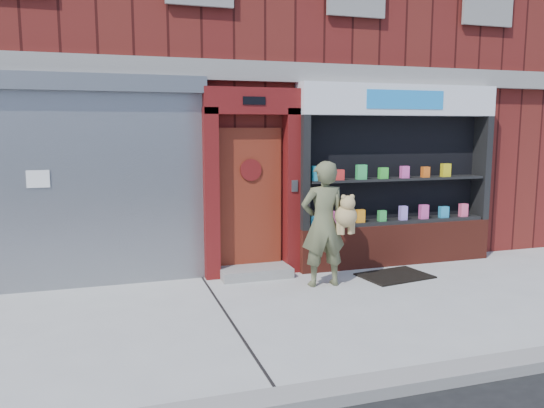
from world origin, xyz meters
name	(u,v)px	position (x,y,z in m)	size (l,w,h in m)	color
ground	(346,306)	(0.00, 0.00, 0.00)	(80.00, 80.00, 0.00)	#9E9E99
curb	(448,375)	(0.00, -2.15, 0.06)	(60.00, 0.30, 0.12)	gray
building	(235,52)	(0.00, 5.99, 4.00)	(12.00, 8.16, 8.00)	#581714
shutter_bay	(99,169)	(-3.00, 1.93, 1.72)	(3.10, 0.30, 3.04)	gray
red_door_bay	(252,183)	(-0.75, 1.86, 1.46)	(1.52, 0.58, 2.90)	#5D1010
pharmacy_bay	(396,183)	(1.75, 1.81, 1.37)	(3.50, 0.41, 3.00)	maroon
woman	(325,223)	(0.10, 0.96, 0.93)	(0.84, 0.47, 1.83)	#5B5F3E
doormat	(395,276)	(1.33, 1.05, 0.01)	(1.05, 0.74, 0.03)	black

